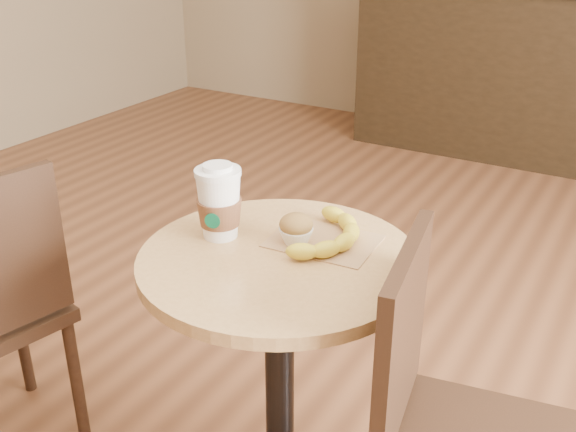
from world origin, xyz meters
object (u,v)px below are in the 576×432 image
object	(u,v)px
banana	(330,235)
muffin	(296,229)
cafe_table	(279,347)
coffee_cup	(219,205)
chair_right	(449,430)

from	to	relation	value
banana	muffin	bearing A→B (deg)	-152.02
cafe_table	coffee_cup	size ratio (longest dim) A/B	4.22
chair_right	cafe_table	bearing A→B (deg)	74.72
coffee_cup	muffin	size ratio (longest dim) A/B	2.25
chair_right	muffin	xyz separation A→B (m)	(-0.43, 0.11, 0.30)
cafe_table	muffin	bearing A→B (deg)	86.47
cafe_table	chair_right	world-z (taller)	chair_right
cafe_table	banana	bearing A→B (deg)	56.65
cafe_table	muffin	size ratio (longest dim) A/B	9.49
chair_right	coffee_cup	world-z (taller)	coffee_cup
cafe_table	coffee_cup	xyz separation A→B (m)	(-0.17, 0.01, 0.33)
muffin	banana	world-z (taller)	muffin
coffee_cup	banana	distance (m)	0.26
coffee_cup	banana	size ratio (longest dim) A/B	0.64
chair_right	banana	bearing A→B (deg)	57.52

